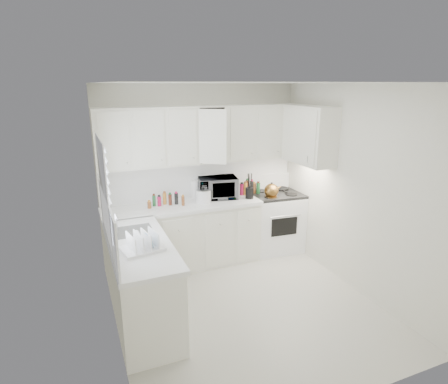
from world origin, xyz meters
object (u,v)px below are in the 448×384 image
stove (275,214)px  rice_cooker (203,195)px  utensil_crock (250,186)px  dish_rack (142,240)px  microwave (217,185)px  tea_kettle (271,190)px

stove → rice_cooker: size_ratio=5.65×
utensil_crock → dish_rack: (-1.81, -1.20, -0.09)m
microwave → utensil_crock: 0.48m
microwave → rice_cooker: (-0.27, -0.13, -0.09)m
microwave → dish_rack: size_ratio=1.40×
stove → utensil_crock: 0.76m
microwave → rice_cooker: size_ratio=2.65×
stove → utensil_crock: size_ratio=3.07×
stove → microwave: microwave is taller
rice_cooker → dish_rack: dish_rack is taller
stove → rice_cooker: (-1.21, -0.02, 0.45)m
stove → dish_rack: size_ratio=2.99×
tea_kettle → rice_cooker: 1.04m
stove → dish_rack: stove is taller
stove → tea_kettle: stove is taller
rice_cooker → utensil_crock: (0.70, -0.08, 0.09)m
tea_kettle → microwave: bearing=178.4°
tea_kettle → microwave: 0.82m
dish_rack → stove: bearing=18.5°
stove → tea_kettle: bearing=-133.6°
microwave → stove: bearing=4.1°
tea_kettle → dish_rack: bearing=-134.0°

